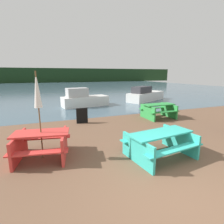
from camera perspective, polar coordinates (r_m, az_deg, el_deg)
ground_plane at (r=4.00m, az=21.69°, el=-25.04°), size 60.00×60.00×0.00m
water at (r=34.25m, az=-17.43°, el=7.80°), size 60.00×50.00×0.00m
far_treeline at (r=54.13m, az=-19.12°, el=11.28°), size 80.00×1.60×4.00m
picnic_table_teal at (r=5.30m, az=15.43°, el=-9.33°), size 2.05×1.60×0.74m
picnic_table_red at (r=5.43m, az=-21.93°, el=-9.32°), size 1.73×1.63×0.77m
picnic_table_green at (r=9.87m, az=14.95°, el=0.77°), size 1.67×1.39×0.78m
umbrella_white at (r=5.10m, az=-23.25°, el=6.20°), size 0.21×0.21×2.46m
boat at (r=13.23m, az=-9.26°, el=4.08°), size 3.53×1.72×1.37m
boat_second at (r=16.05m, az=10.82°, el=5.41°), size 4.43×3.15×1.31m
signboard at (r=8.68m, az=-9.77°, el=-1.17°), size 0.55×0.08×0.75m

